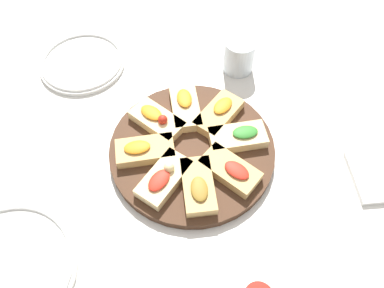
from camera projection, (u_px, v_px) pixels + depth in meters
name	position (u px, v px, depth m)	size (l,w,h in m)	color
ground_plane	(192.00, 152.00, 0.78)	(3.00, 3.00, 0.00)	silver
serving_board	(192.00, 150.00, 0.77)	(0.34, 0.34, 0.02)	#422819
focaccia_slice_0	(157.00, 120.00, 0.78)	(0.13, 0.11, 0.04)	#E5C689
focaccia_slice_1	(145.00, 150.00, 0.74)	(0.07, 0.12, 0.03)	tan
focaccia_slice_2	(164.00, 178.00, 0.71)	(0.12, 0.13, 0.04)	#E5C689
focaccia_slice_3	(198.00, 186.00, 0.70)	(0.12, 0.08, 0.03)	tan
focaccia_slice_4	(230.00, 170.00, 0.72)	(0.13, 0.11, 0.03)	tan
focaccia_slice_5	(238.00, 137.00, 0.76)	(0.07, 0.12, 0.03)	#E5C689
focaccia_slice_6	(219.00, 114.00, 0.79)	(0.11, 0.13, 0.03)	tan
focaccia_slice_7	(185.00, 107.00, 0.80)	(0.12, 0.07, 0.03)	#E5C689
plate_left	(5.00, 270.00, 0.64)	(0.25, 0.25, 0.02)	white
plate_right	(82.00, 62.00, 0.91)	(0.21, 0.21, 0.02)	white
water_glass	(239.00, 55.00, 0.88)	(0.07, 0.07, 0.08)	silver
napkin_stack	(377.00, 176.00, 0.74)	(0.12, 0.10, 0.01)	white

